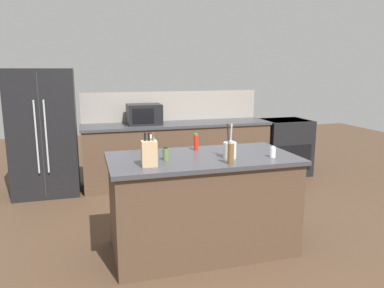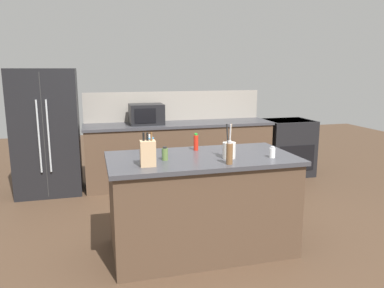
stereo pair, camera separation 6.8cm
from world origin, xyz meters
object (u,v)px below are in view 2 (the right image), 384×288
at_px(refrigerator, 47,132).
at_px(knife_block, 148,153).
at_px(utensil_crock, 229,150).
at_px(salt_shaker, 272,152).
at_px(range_oven, 287,147).
at_px(pepper_grinder, 229,153).
at_px(hot_sauce_bottle, 196,142).
at_px(spice_jar_oregano, 165,154).
at_px(dish_soap_bottle, 150,148).
at_px(microwave, 146,114).

distance_m(refrigerator, knife_block, 2.70).
distance_m(utensil_crock, salt_shaker, 0.41).
relative_size(range_oven, pepper_grinder, 4.49).
distance_m(salt_shaker, hot_sauce_bottle, 0.78).
bearing_deg(salt_shaker, range_oven, 57.68).
relative_size(spice_jar_oregano, dish_soap_bottle, 0.53).
relative_size(pepper_grinder, hot_sauce_bottle, 1.18).
height_order(microwave, salt_shaker, microwave).
bearing_deg(refrigerator, utensil_crock, -52.62).
bearing_deg(knife_block, hot_sauce_bottle, 44.23).
bearing_deg(utensil_crock, dish_soap_bottle, 171.19).
bearing_deg(utensil_crock, salt_shaker, -11.39).
distance_m(range_oven, spice_jar_oregano, 3.42).
bearing_deg(pepper_grinder, microwave, 97.83).
relative_size(microwave, pepper_grinder, 2.41).
bearing_deg(salt_shaker, pepper_grinder, -165.46).
bearing_deg(range_oven, knife_block, -137.98).
relative_size(refrigerator, range_oven, 1.91).
xyz_separation_m(pepper_grinder, dish_soap_bottle, (-0.64, 0.31, 0.01)).
bearing_deg(pepper_grinder, range_oven, 51.79).
xyz_separation_m(spice_jar_oregano, hot_sauce_bottle, (0.38, 0.33, 0.02)).
xyz_separation_m(refrigerator, knife_block, (1.07, -2.48, 0.18)).
relative_size(knife_block, pepper_grinder, 1.41).
relative_size(knife_block, salt_shaker, 2.72).
bearing_deg(range_oven, dish_soap_bottle, -139.81).
height_order(refrigerator, dish_soap_bottle, refrigerator).
height_order(range_oven, knife_block, knife_block).
distance_m(dish_soap_bottle, hot_sauce_bottle, 0.60).
distance_m(refrigerator, utensil_crock, 3.02).
xyz_separation_m(microwave, utensil_crock, (0.42, -2.34, -0.07)).
bearing_deg(range_oven, salt_shaker, -122.32).
bearing_deg(utensil_crock, microwave, 100.23).
bearing_deg(knife_block, dish_soap_bottle, 77.99).
height_order(microwave, spice_jar_oregano, microwave).
distance_m(spice_jar_oregano, dish_soap_bottle, 0.14).
relative_size(spice_jar_oregano, salt_shaker, 1.16).
height_order(microwave, utensil_crock, utensil_crock).
bearing_deg(salt_shaker, dish_soap_bottle, 170.26).
bearing_deg(knife_block, range_oven, 44.64).
relative_size(microwave, utensil_crock, 1.54).
xyz_separation_m(range_oven, knife_block, (-2.69, -2.43, 0.59)).
bearing_deg(refrigerator, microwave, -2.09).
height_order(knife_block, dish_soap_bottle, knife_block).
bearing_deg(range_oven, hot_sauce_bottle, -137.87).
distance_m(range_oven, dish_soap_bottle, 3.51).
bearing_deg(refrigerator, hot_sauce_bottle, -50.53).
bearing_deg(hot_sauce_bottle, spice_jar_oregano, -139.55).
xyz_separation_m(range_oven, utensil_crock, (-1.93, -2.34, 0.56)).
relative_size(spice_jar_oregano, hot_sauce_bottle, 0.71).
distance_m(pepper_grinder, hot_sauce_bottle, 0.63).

